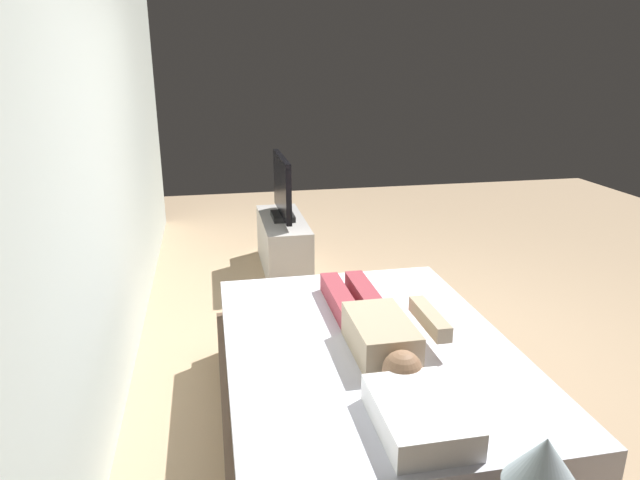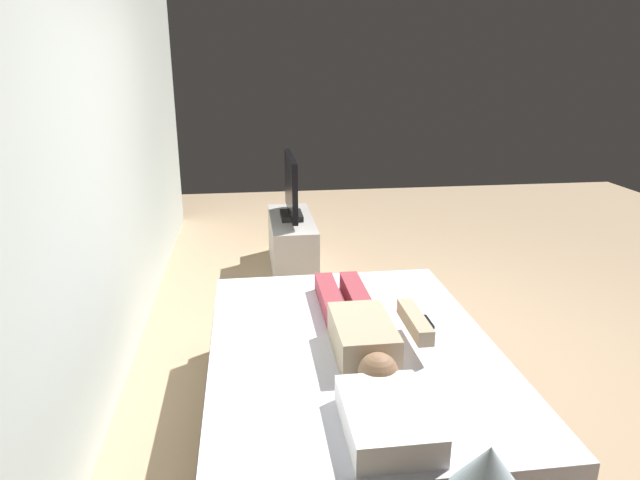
{
  "view_description": "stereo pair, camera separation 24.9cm",
  "coord_description": "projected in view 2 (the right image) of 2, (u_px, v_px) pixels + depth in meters",
  "views": [
    {
      "loc": [
        -3.33,
        1.14,
        1.94
      ],
      "look_at": [
        0.43,
        0.39,
        0.69
      ],
      "focal_mm": 31.47,
      "sensor_mm": 36.0,
      "label": 1
    },
    {
      "loc": [
        -3.37,
        0.9,
        1.94
      ],
      "look_at": [
        0.43,
        0.39,
        0.69
      ],
      "focal_mm": 31.47,
      "sensor_mm": 36.0,
      "label": 2
    }
  ],
  "objects": [
    {
      "name": "pillow",
      "position": [
        387.0,
        418.0,
        2.18
      ],
      "size": [
        0.48,
        0.34,
        0.12
      ],
      "primitive_type": "cube",
      "color": "white",
      "rests_on": "bed"
    },
    {
      "name": "back_wall",
      "position": [
        111.0,
        146.0,
        3.61
      ],
      "size": [
        6.4,
        0.1,
        2.8
      ],
      "primitive_type": "cube",
      "color": "silver",
      "rests_on": "ground"
    },
    {
      "name": "tv_stand",
      "position": [
        292.0,
        243.0,
        5.37
      ],
      "size": [
        1.1,
        0.4,
        0.5
      ],
      "primitive_type": "cube",
      "color": "#B7B2AD",
      "rests_on": "ground"
    },
    {
      "name": "tv",
      "position": [
        291.0,
        189.0,
        5.2
      ],
      "size": [
        0.88,
        0.2,
        0.59
      ],
      "color": "black",
      "rests_on": "tv_stand"
    },
    {
      "name": "bed",
      "position": [
        352.0,
        391.0,
        2.96
      ],
      "size": [
        2.06,
        1.53,
        0.54
      ],
      "color": "brown",
      "rests_on": "ground"
    },
    {
      "name": "remote",
      "position": [
        426.0,
        322.0,
        3.1
      ],
      "size": [
        0.15,
        0.04,
        0.02
      ],
      "primitive_type": "cube",
      "color": "black",
      "rests_on": "bed"
    },
    {
      "name": "lamp",
      "position": [
        488.0,
        474.0,
        1.54
      ],
      "size": [
        0.22,
        0.22,
        0.42
      ],
      "color": "#59595B",
      "rests_on": "nightstand"
    },
    {
      "name": "person",
      "position": [
        360.0,
        327.0,
        2.88
      ],
      "size": [
        1.26,
        0.46,
        0.18
      ],
      "color": "tan",
      "rests_on": "bed"
    },
    {
      "name": "ground_plane",
      "position": [
        384.0,
        351.0,
        3.89
      ],
      "size": [
        10.0,
        10.0,
        0.0
      ],
      "primitive_type": "plane",
      "color": "tan"
    }
  ]
}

